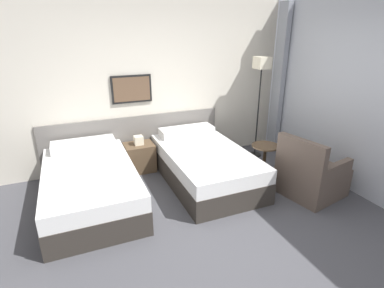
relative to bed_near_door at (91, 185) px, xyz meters
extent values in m
plane|color=#47474C|center=(1.38, -1.24, -0.27)|extent=(16.00, 16.00, 0.00)
cube|color=beige|center=(1.38, 1.04, 1.08)|extent=(10.00, 0.06, 2.70)
cube|color=slate|center=(0.84, 0.99, 0.17)|extent=(2.98, 0.04, 0.86)
cube|color=black|center=(0.84, 0.99, 1.05)|extent=(0.64, 0.03, 0.44)
cube|color=brown|center=(0.84, 0.97, 1.05)|extent=(0.58, 0.01, 0.38)
cube|color=#8E939E|center=(3.45, 0.66, 1.05)|extent=(0.10, 0.24, 2.64)
cube|color=#332D28|center=(0.00, -0.03, -0.11)|extent=(1.15, 1.97, 0.31)
cube|color=white|center=(0.00, -0.03, 0.14)|extent=(1.13, 1.95, 0.20)
cube|color=white|center=(0.00, 0.73, 0.31)|extent=(0.92, 0.34, 0.13)
cube|color=#332D28|center=(1.67, -0.03, -0.11)|extent=(1.15, 1.97, 0.31)
cube|color=white|center=(1.67, -0.03, 0.14)|extent=(1.13, 1.95, 0.20)
cube|color=white|center=(1.67, 0.73, 0.31)|extent=(0.92, 0.34, 0.13)
cube|color=brown|center=(0.84, 0.73, -0.04)|extent=(0.47, 0.39, 0.46)
cube|color=beige|center=(0.84, 0.73, 0.26)|extent=(0.14, 0.14, 0.14)
cylinder|color=black|center=(2.96, 0.53, -0.26)|extent=(0.24, 0.24, 0.02)
cylinder|color=black|center=(2.96, 0.53, 0.53)|extent=(0.02, 0.02, 1.56)
cube|color=beige|center=(2.96, 0.53, 1.41)|extent=(0.23, 0.23, 0.20)
cylinder|color=brown|center=(2.49, -0.39, -0.26)|extent=(0.26, 0.26, 0.01)
cylinder|color=brown|center=(2.49, -0.39, 0.03)|extent=(0.05, 0.05, 0.56)
cylinder|color=brown|center=(2.49, -0.39, 0.32)|extent=(0.41, 0.41, 0.02)
cube|color=brown|center=(2.91, -0.95, -0.06)|extent=(0.90, 0.86, 0.40)
cube|color=brown|center=(2.58, -1.02, 0.38)|extent=(0.24, 0.73, 0.48)
cube|color=brown|center=(2.98, -1.26, 0.23)|extent=(0.66, 0.22, 0.18)
cube|color=brown|center=(2.85, -0.64, 0.23)|extent=(0.66, 0.22, 0.18)
camera|label=1|loc=(-0.11, -3.78, 1.95)|focal=28.00mm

